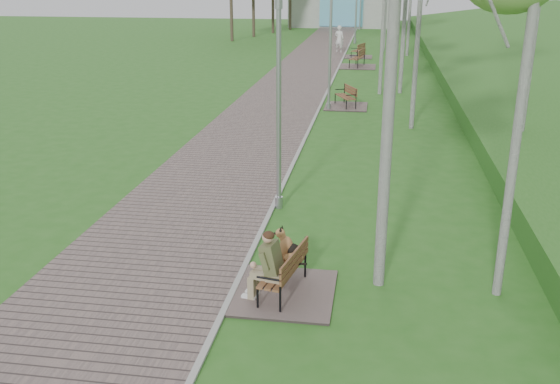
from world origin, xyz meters
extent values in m
plane|color=#2B641D|center=(0.00, 0.00, 0.00)|extent=(120.00, 120.00, 0.00)
cube|color=#62524F|center=(-1.75, 21.50, 0.02)|extent=(3.50, 67.00, 0.04)
cube|color=#999993|center=(0.00, 21.50, 0.03)|extent=(0.10, 67.00, 0.05)
cube|color=#9E9E99|center=(-1.50, 51.00, 2.00)|extent=(10.00, 5.00, 4.00)
cube|color=#58A6C5|center=(-1.50, 48.40, 1.50)|extent=(4.00, 0.20, 2.60)
cube|color=#62524F|center=(0.85, -2.65, 0.02)|extent=(1.60, 1.77, 0.04)
cube|color=brown|center=(0.80, -2.65, 0.40)|extent=(0.65, 1.38, 0.04)
cube|color=brown|center=(1.01, -2.69, 0.64)|extent=(0.29, 1.31, 0.29)
cube|color=#62524F|center=(1.00, 12.53, 0.02)|extent=(1.63, 1.81, 0.04)
cube|color=brown|center=(0.95, 12.53, 0.41)|extent=(0.92, 1.41, 0.04)
cube|color=brown|center=(1.15, 12.61, 0.65)|extent=(0.58, 1.26, 0.30)
cube|color=#62524F|center=(1.01, 23.52, 0.02)|extent=(2.00, 2.22, 0.04)
cube|color=brown|center=(0.96, 23.52, 0.50)|extent=(0.82, 1.73, 0.04)
cube|color=brown|center=(1.22, 23.47, 0.80)|extent=(0.37, 1.64, 0.37)
cube|color=#62524F|center=(0.90, 27.82, 0.02)|extent=(1.68, 1.86, 0.04)
cube|color=brown|center=(0.85, 27.82, 0.42)|extent=(0.81, 1.46, 0.04)
cube|color=brown|center=(1.07, 27.75, 0.67)|extent=(0.45, 1.34, 0.31)
cylinder|color=#919398|center=(0.13, 1.23, 0.13)|extent=(0.17, 0.17, 0.26)
cylinder|color=#919398|center=(0.13, 1.23, 2.17)|extent=(0.10, 0.10, 4.33)
cylinder|color=#919398|center=(0.13, 1.23, 4.38)|extent=(0.16, 0.16, 0.22)
cylinder|color=#919398|center=(0.37, 11.87, 0.13)|extent=(0.17, 0.17, 0.26)
cylinder|color=#919398|center=(0.37, 11.87, 2.15)|extent=(0.10, 0.10, 4.29)
cylinder|color=#919398|center=(0.36, 35.70, 0.16)|extent=(0.21, 0.21, 0.31)
cylinder|color=#919398|center=(0.36, 35.70, 2.61)|extent=(0.13, 0.13, 5.22)
cylinder|color=#919398|center=(0.27, 47.61, 0.13)|extent=(0.18, 0.18, 0.27)
cylinder|color=#919398|center=(0.27, 47.61, 2.24)|extent=(0.11, 0.11, 4.48)
imported|color=silver|center=(-0.44, 29.87, 0.87)|extent=(0.74, 0.62, 1.74)
cylinder|color=silver|center=(2.36, -2.07, 4.37)|extent=(0.17, 0.17, 8.73)
cylinder|color=silver|center=(4.26, -2.12, 3.77)|extent=(0.16, 0.16, 7.53)
cylinder|color=silver|center=(3.36, 9.35, 3.68)|extent=(0.18, 0.18, 7.35)
camera|label=1|loc=(2.17, -11.60, 4.96)|focal=40.00mm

